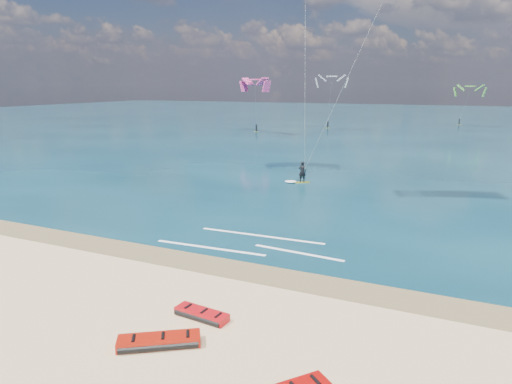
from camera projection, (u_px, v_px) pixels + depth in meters
ground at (354, 159)px, 56.55m from camera, size 320.00×320.00×0.00m
wet_sand_strip at (201, 262)px, 23.68m from camera, size 320.00×2.40×0.01m
sea at (410, 122)px, 113.41m from camera, size 320.00×200.00×0.04m
packed_kite_left at (159, 346)px, 16.14m from camera, size 3.23×2.64×0.42m
packed_kite_mid at (202, 318)px, 18.07m from camera, size 2.52×1.25×0.36m
kitesurfer_main at (324, 67)px, 36.97m from camera, size 12.20×8.16×20.16m
shoreline_foam at (253, 244)px, 26.29m from camera, size 10.78×3.66×0.01m
distant_kites at (418, 107)px, 84.98m from camera, size 69.00×36.06×10.56m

